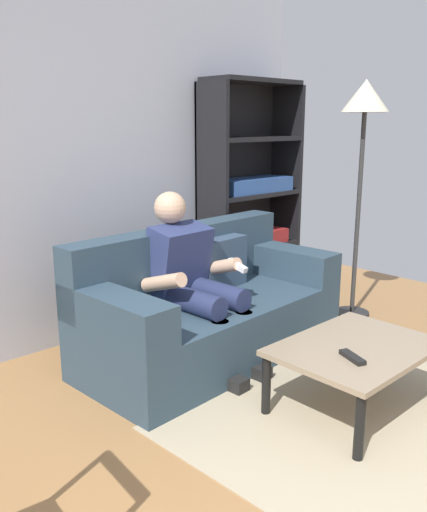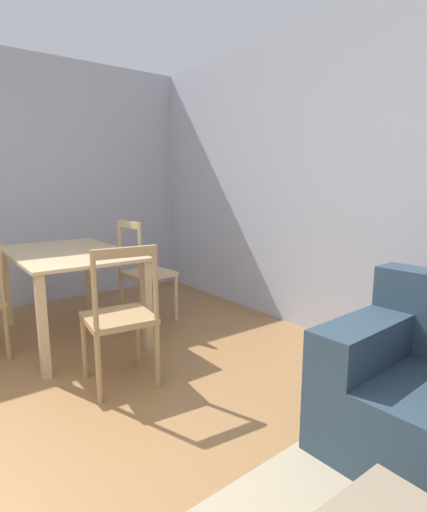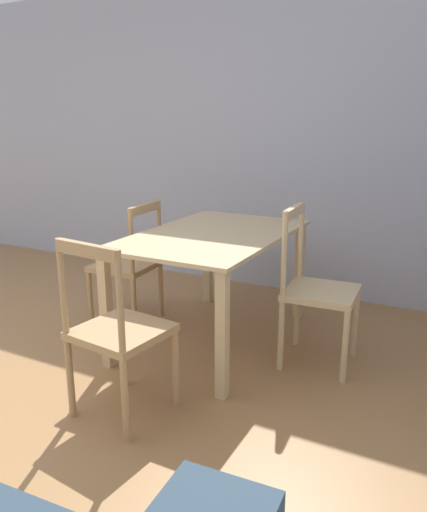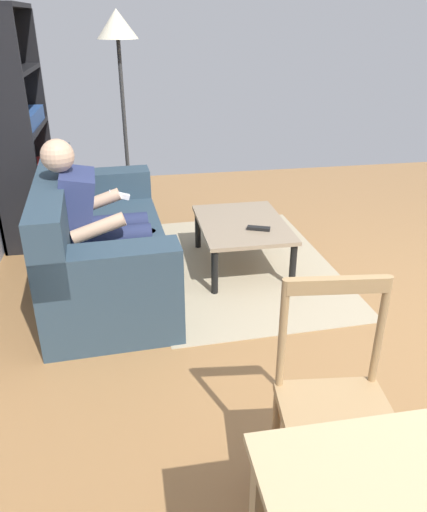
# 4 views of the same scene
# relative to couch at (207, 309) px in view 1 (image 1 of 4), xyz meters

# --- Properties ---
(couch) EXTENTS (1.88, 0.93, 0.86)m
(couch) POSITION_rel_couch_xyz_m (0.00, 0.00, 0.00)
(couch) COLOR #2D4251
(couch) RESTS_ON ground_plane
(person_lounging) EXTENTS (0.61, 0.86, 1.12)m
(person_lounging) POSITION_rel_couch_xyz_m (-0.16, -0.03, 0.25)
(person_lounging) COLOR navy
(person_lounging) RESTS_ON ground_plane
(coffee_table) EXTENTS (0.89, 0.66, 0.37)m
(coffee_table) POSITION_rel_couch_xyz_m (0.09, -1.10, 0.00)
(coffee_table) COLOR gray
(coffee_table) RESTS_ON ground_plane
(tv_remote) EXTENTS (0.11, 0.18, 0.02)m
(tv_remote) POSITION_rel_couch_xyz_m (-0.08, -1.18, 0.06)
(tv_remote) COLOR black
(tv_remote) RESTS_ON coffee_table
(bookshelf) EXTENTS (0.96, 0.36, 1.90)m
(bookshelf) POSITION_rel_couch_xyz_m (1.08, 0.64, 0.49)
(bookshelf) COLOR black
(bookshelf) RESTS_ON ground_plane
(area_rug) EXTENTS (2.05, 1.47, 0.01)m
(area_rug) POSITION_rel_couch_xyz_m (0.09, -1.10, -0.32)
(area_rug) COLOR tan
(area_rug) RESTS_ON ground_plane
(floor_lamp) EXTENTS (0.36, 0.36, 1.87)m
(floor_lamp) POSITION_rel_couch_xyz_m (1.38, -0.26, 1.25)
(floor_lamp) COLOR black
(floor_lamp) RESTS_ON ground_plane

